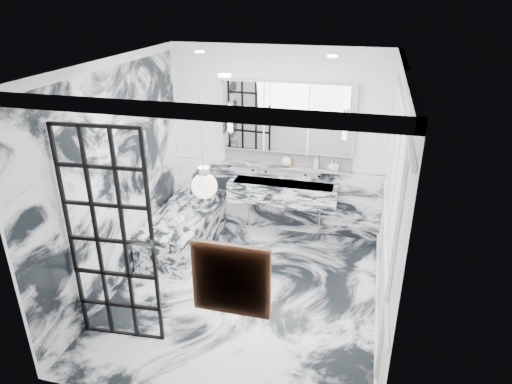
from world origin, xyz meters
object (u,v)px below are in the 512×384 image
(trough_sink, at_px, (283,192))
(mirror_cabinet, at_px, (287,117))
(bathtub, at_px, (184,230))
(crittall_door, at_px, (111,241))

(trough_sink, relative_size, mirror_cabinet, 0.84)
(trough_sink, relative_size, bathtub, 0.97)
(crittall_door, height_order, mirror_cabinet, crittall_door)
(crittall_door, relative_size, bathtub, 1.43)
(trough_sink, distance_m, bathtub, 1.55)
(mirror_cabinet, bearing_deg, bathtub, -147.94)
(crittall_door, xyz_separation_m, trough_sink, (1.25, 2.57, -0.45))
(trough_sink, bearing_deg, mirror_cabinet, 90.00)
(trough_sink, xyz_separation_m, bathtub, (-1.33, -0.66, -0.45))
(mirror_cabinet, bearing_deg, trough_sink, -90.00)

